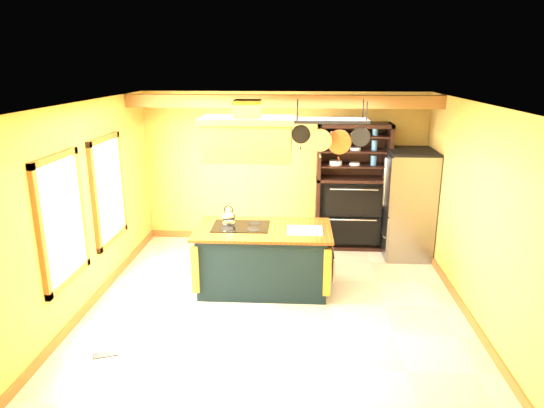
# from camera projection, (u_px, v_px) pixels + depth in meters

# --- Properties ---
(floor) EXTENTS (5.00, 5.00, 0.00)m
(floor) POSITION_uv_depth(u_px,v_px,m) (276.00, 302.00, 6.67)
(floor) COLOR beige
(floor) RESTS_ON ground
(ceiling) EXTENTS (5.00, 5.00, 0.00)m
(ceiling) POSITION_uv_depth(u_px,v_px,m) (277.00, 103.00, 5.92)
(ceiling) COLOR white
(ceiling) RESTS_ON wall_back
(wall_back) EXTENTS (5.00, 0.02, 2.70)m
(wall_back) POSITION_uv_depth(u_px,v_px,m) (284.00, 168.00, 8.69)
(wall_back) COLOR gold
(wall_back) RESTS_ON floor
(wall_front) EXTENTS (5.00, 0.02, 2.70)m
(wall_front) POSITION_uv_depth(u_px,v_px,m) (259.00, 297.00, 3.90)
(wall_front) COLOR gold
(wall_front) RESTS_ON floor
(wall_left) EXTENTS (0.02, 5.00, 2.70)m
(wall_left) POSITION_uv_depth(u_px,v_px,m) (89.00, 205.00, 6.45)
(wall_left) COLOR gold
(wall_left) RESTS_ON floor
(wall_right) EXTENTS (0.02, 5.00, 2.70)m
(wall_right) POSITION_uv_depth(u_px,v_px,m) (473.00, 212.00, 6.14)
(wall_right) COLOR gold
(wall_right) RESTS_ON floor
(ceiling_beam) EXTENTS (5.00, 0.15, 0.20)m
(ceiling_beam) POSITION_uv_depth(u_px,v_px,m) (282.00, 101.00, 7.58)
(ceiling_beam) COLOR #915B2C
(ceiling_beam) RESTS_ON ceiling
(window_near) EXTENTS (0.06, 1.06, 1.56)m
(window_near) POSITION_uv_depth(u_px,v_px,m) (63.00, 220.00, 5.66)
(window_near) COLOR #915B2C
(window_near) RESTS_ON wall_left
(window_far) EXTENTS (0.06, 1.06, 1.56)m
(window_far) POSITION_uv_depth(u_px,v_px,m) (109.00, 190.00, 7.01)
(window_far) COLOR #915B2C
(window_far) RESTS_ON wall_left
(kitchen_island) EXTENTS (1.94, 1.09, 1.11)m
(kitchen_island) POSITION_uv_depth(u_px,v_px,m) (263.00, 258.00, 6.97)
(kitchen_island) COLOR black
(kitchen_island) RESTS_ON floor
(range_hood) EXTENTS (1.25, 0.70, 0.80)m
(range_hood) POSITION_uv_depth(u_px,v_px,m) (248.00, 136.00, 6.49)
(range_hood) COLOR #AC7F2B
(range_hood) RESTS_ON ceiling
(pot_rack) EXTENTS (1.03, 0.49, 0.72)m
(pot_rack) POSITION_uv_depth(u_px,v_px,m) (331.00, 127.00, 6.39)
(pot_rack) COLOR black
(pot_rack) RESTS_ON ceiling
(refrigerator) EXTENTS (0.77, 0.90, 1.77)m
(refrigerator) POSITION_uv_depth(u_px,v_px,m) (407.00, 206.00, 8.13)
(refrigerator) COLOR gray
(refrigerator) RESTS_ON floor
(hutch) EXTENTS (1.24, 0.57, 2.20)m
(hutch) POSITION_uv_depth(u_px,v_px,m) (351.00, 199.00, 8.53)
(hutch) COLOR black
(hutch) RESTS_ON floor
(floor_register) EXTENTS (0.30, 0.21, 0.01)m
(floor_register) POSITION_uv_depth(u_px,v_px,m) (105.00, 354.00, 5.46)
(floor_register) COLOR black
(floor_register) RESTS_ON floor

